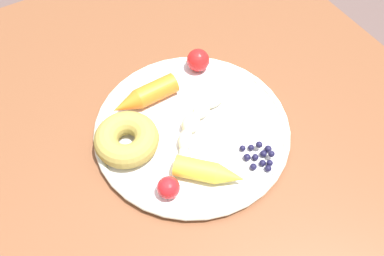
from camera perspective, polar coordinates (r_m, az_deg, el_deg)
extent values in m
cube|color=brown|center=(0.70, 3.44, -3.39)|extent=(1.10, 0.85, 0.03)
cube|color=brown|center=(1.37, 4.69, 10.26)|extent=(0.05, 0.05, 0.70)
cube|color=brown|center=(1.25, -24.58, -2.60)|extent=(0.05, 0.05, 0.70)
cylinder|color=silver|center=(0.70, 0.00, -0.28)|extent=(0.32, 0.32, 0.01)
torus|color=silver|center=(0.70, 0.00, 0.00)|extent=(0.33, 0.33, 0.01)
ellipsoid|color=beige|center=(0.72, 3.15, 3.72)|extent=(0.02, 0.04, 0.02)
ellipsoid|color=beige|center=(0.70, 1.25, 2.42)|extent=(0.04, 0.05, 0.02)
ellipsoid|color=beige|center=(0.68, -0.15, 0.66)|extent=(0.05, 0.05, 0.03)
ellipsoid|color=beige|center=(0.67, -0.90, -1.71)|extent=(0.05, 0.04, 0.02)
ellipsoid|color=beige|center=(0.65, -0.88, -4.27)|extent=(0.04, 0.03, 0.02)
cylinder|color=orange|center=(0.73, -5.00, 5.25)|extent=(0.04, 0.07, 0.04)
cone|color=orange|center=(0.71, -9.27, 3.20)|extent=(0.04, 0.05, 0.04)
cylinder|color=yellow|center=(0.63, 0.50, -5.80)|extent=(0.07, 0.07, 0.03)
cone|color=yellow|center=(0.63, 5.41, -6.78)|extent=(0.05, 0.06, 0.03)
torus|color=#A89344|center=(0.67, -9.14, -1.56)|extent=(0.14, 0.14, 0.04)
sphere|color=#191638|center=(0.66, 10.83, -4.84)|extent=(0.01, 0.01, 0.01)
sphere|color=#191638|center=(0.67, 8.85, -4.06)|extent=(0.01, 0.01, 0.01)
sphere|color=#191638|center=(0.67, 7.09, -2.83)|extent=(0.01, 0.01, 0.01)
sphere|color=#191638|center=(0.66, 8.58, -5.39)|extent=(0.01, 0.01, 0.01)
sphere|color=#191638|center=(0.66, 9.85, -4.86)|extent=(0.01, 0.01, 0.01)
sphere|color=#191638|center=(0.67, 9.96, -3.56)|extent=(0.01, 0.01, 0.01)
sphere|color=#191638|center=(0.66, 10.61, -5.58)|extent=(0.01, 0.01, 0.01)
sphere|color=#191638|center=(0.67, 8.26, -2.72)|extent=(0.01, 0.01, 0.01)
sphere|color=#191638|center=(0.68, 10.61, -2.89)|extent=(0.01, 0.01, 0.01)
sphere|color=#191638|center=(0.66, 7.71, -4.08)|extent=(0.01, 0.01, 0.01)
sphere|color=#191638|center=(0.67, 9.38, -2.31)|extent=(0.01, 0.01, 0.01)
sphere|color=#191638|center=(0.66, 11.06, -3.58)|extent=(0.01, 0.01, 0.01)
sphere|color=red|center=(0.77, 0.86, 9.47)|extent=(0.04, 0.04, 0.04)
sphere|color=red|center=(0.62, -3.32, -8.34)|extent=(0.04, 0.04, 0.04)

